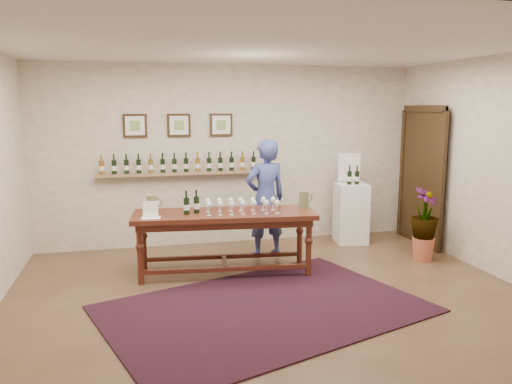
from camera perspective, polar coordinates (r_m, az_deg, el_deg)
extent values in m
plane|color=#503723|center=(5.84, 1.89, -12.03)|extent=(6.00, 6.00, 0.00)
plane|color=white|center=(7.89, -2.92, 4.20)|extent=(6.00, 0.00, 6.00)
plane|color=white|center=(3.18, 14.20, -4.56)|extent=(6.00, 0.00, 6.00)
plane|color=white|center=(6.91, 26.74, 2.35)|extent=(0.00, 5.00, 5.00)
plane|color=silver|center=(5.45, 2.06, 16.43)|extent=(6.00, 6.00, 0.00)
cube|color=tan|center=(7.72, -8.62, 2.11)|extent=(2.50, 0.16, 0.04)
cube|color=black|center=(8.27, 18.65, 1.52)|extent=(0.10, 1.00, 2.10)
cube|color=black|center=(8.25, 18.36, 1.51)|extent=(0.04, 1.12, 2.22)
cube|color=black|center=(7.70, -13.67, 7.38)|extent=(0.35, 0.03, 0.35)
cube|color=white|center=(7.68, -13.67, 7.37)|extent=(0.28, 0.01, 0.28)
cube|color=#82AA55|center=(7.68, -13.67, 7.37)|extent=(0.15, 0.00, 0.15)
cube|color=black|center=(7.73, -8.80, 7.55)|extent=(0.35, 0.03, 0.35)
cube|color=white|center=(7.71, -8.79, 7.54)|extent=(0.28, 0.01, 0.28)
cube|color=#82AA55|center=(7.70, -8.79, 7.54)|extent=(0.15, 0.00, 0.15)
cube|color=black|center=(7.81, -4.00, 7.66)|extent=(0.35, 0.03, 0.35)
cube|color=white|center=(7.79, -3.98, 7.66)|extent=(0.28, 0.01, 0.28)
cube|color=#82AA55|center=(7.79, -3.98, 7.66)|extent=(0.15, 0.00, 0.15)
cube|color=#3F100B|center=(5.53, 0.99, -13.20)|extent=(3.85, 3.15, 0.02)
cube|color=#421410|center=(6.43, -3.63, -2.59)|extent=(2.38, 0.97, 0.06)
cube|color=#421410|center=(6.45, -3.63, -3.23)|extent=(2.25, 0.83, 0.11)
cylinder|color=#421410|center=(6.29, -13.11, -6.99)|extent=(0.08, 0.08, 0.76)
cylinder|color=#421410|center=(6.44, 6.04, -6.39)|extent=(0.08, 0.08, 0.76)
cylinder|color=#421410|center=(6.80, -12.71, -5.71)|extent=(0.08, 0.08, 0.76)
cylinder|color=#421410|center=(6.94, 5.01, -5.19)|extent=(0.08, 0.08, 0.76)
cube|color=#421410|center=(6.35, -3.39, -8.78)|extent=(2.10, 0.27, 0.05)
cube|color=#421410|center=(6.85, -3.74, -7.38)|extent=(2.10, 0.27, 0.05)
cube|color=#421410|center=(6.60, -3.57, -8.06)|extent=(0.11, 0.53, 0.05)
cube|color=white|center=(6.22, -11.96, -1.95)|extent=(0.24, 0.19, 0.21)
cube|color=white|center=(8.13, 10.80, -2.38)|extent=(0.54, 0.54, 0.95)
cube|color=white|center=(8.13, 10.59, 2.82)|extent=(0.36, 0.07, 0.50)
cone|color=#BF5C3F|center=(7.51, 18.53, -6.19)|extent=(0.31, 0.31, 0.33)
imported|color=#193817|center=(7.41, 18.72, -2.85)|extent=(0.67, 0.67, 0.57)
imported|color=#394587|center=(7.20, 1.10, -0.73)|extent=(0.69, 0.52, 1.71)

